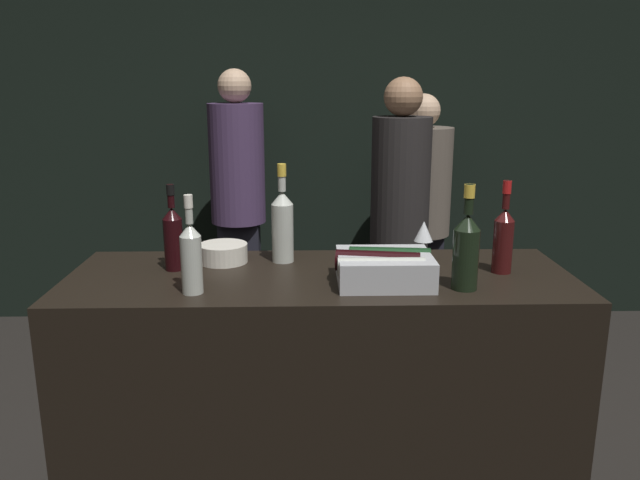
% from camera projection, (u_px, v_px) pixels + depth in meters
% --- Properties ---
extents(wall_back_chalkboard, '(6.40, 0.06, 2.80)m').
position_uv_depth(wall_back_chalkboard, '(312.00, 128.00, 4.44)').
color(wall_back_chalkboard, black).
rests_on(wall_back_chalkboard, ground_plane).
extents(bar_counter, '(1.82, 0.66, 1.05)m').
position_uv_depth(bar_counter, '(320.00, 405.00, 2.39)').
color(bar_counter, black).
rests_on(bar_counter, ground_plane).
extents(ice_bin_with_bottles, '(0.34, 0.27, 0.11)m').
position_uv_depth(ice_bin_with_bottles, '(384.00, 266.00, 2.15)').
color(ice_bin_with_bottles, '#B7BABF').
rests_on(ice_bin_with_bottles, bar_counter).
extents(bowl_white, '(0.19, 0.19, 0.07)m').
position_uv_depth(bowl_white, '(223.00, 252.00, 2.40)').
color(bowl_white, silver).
rests_on(bowl_white, bar_counter).
extents(wine_glass, '(0.07, 0.07, 0.15)m').
position_uv_depth(wine_glass, '(424.00, 232.00, 2.42)').
color(wine_glass, silver).
rests_on(wine_glass, bar_counter).
extents(candle_votive, '(0.06, 0.06, 0.05)m').
position_uv_depth(candle_votive, '(348.00, 254.00, 2.41)').
color(candle_votive, silver).
rests_on(candle_votive, bar_counter).
extents(rose_wine_bottle, '(0.08, 0.08, 0.38)m').
position_uv_depth(rose_wine_bottle, '(282.00, 223.00, 2.38)').
color(rose_wine_bottle, '#B2B7AD').
rests_on(rose_wine_bottle, bar_counter).
extents(champagne_bottle, '(0.09, 0.09, 0.36)m').
position_uv_depth(champagne_bottle, '(466.00, 248.00, 2.07)').
color(champagne_bottle, black).
rests_on(champagne_bottle, bar_counter).
extents(red_wine_bottle_black_foil, '(0.07, 0.07, 0.32)m').
position_uv_depth(red_wine_bottle_black_foil, '(173.00, 236.00, 2.28)').
color(red_wine_bottle_black_foil, black).
rests_on(red_wine_bottle_black_foil, bar_counter).
extents(white_wine_bottle, '(0.07, 0.07, 0.33)m').
position_uv_depth(white_wine_bottle, '(191.00, 255.00, 2.03)').
color(white_wine_bottle, '#B2B7AD').
rests_on(white_wine_bottle, bar_counter).
extents(red_wine_bottle_tall, '(0.07, 0.07, 0.34)m').
position_uv_depth(red_wine_bottle_tall, '(503.00, 237.00, 2.25)').
color(red_wine_bottle_tall, '#380F0F').
rests_on(red_wine_bottle_tall, bar_counter).
extents(person_in_hoodie, '(0.33, 0.33, 1.75)m').
position_uv_depth(person_in_hoodie, '(399.00, 217.00, 3.49)').
color(person_in_hoodie, black).
rests_on(person_in_hoodie, ground_plane).
extents(person_blond_tee, '(0.39, 0.39, 1.65)m').
position_uv_depth(person_blond_tee, '(420.00, 209.00, 4.08)').
color(person_blond_tee, black).
rests_on(person_blond_tee, ground_plane).
extents(person_grey_polo, '(0.35, 0.35, 1.80)m').
position_uv_depth(person_grey_polo, '(238.00, 195.00, 4.02)').
color(person_grey_polo, black).
rests_on(person_grey_polo, ground_plane).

